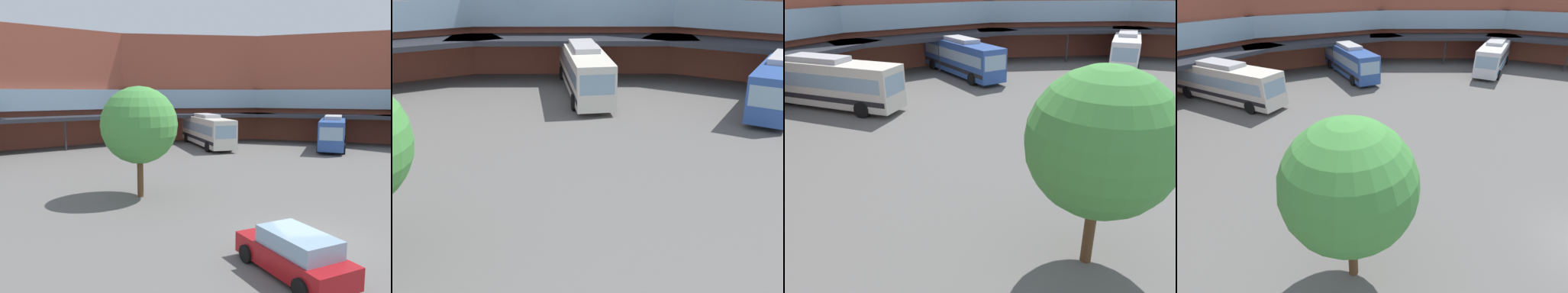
% 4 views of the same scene
% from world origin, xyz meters
% --- Properties ---
extents(station_building, '(84.27, 46.74, 13.32)m').
position_xyz_m(station_building, '(-0.00, 22.84, 6.42)').
color(station_building, '#9E4C38').
rests_on(station_building, ground).
extents(bus_0, '(4.22, 12.68, 3.70)m').
position_xyz_m(bus_0, '(0.95, 29.11, 1.87)').
color(bus_0, silver).
rests_on(bus_0, ground).
extents(bus_1, '(7.79, 11.34, 3.62)m').
position_xyz_m(bus_1, '(14.37, 25.34, 1.83)').
color(bus_1, '#2D519E').
rests_on(bus_1, ground).
extents(bus_3, '(12.01, 4.07, 3.65)m').
position_xyz_m(bus_3, '(26.54, 12.01, 1.85)').
color(bus_3, white).
rests_on(bus_3, ground).
extents(plaza_tree, '(4.49, 4.49, 6.51)m').
position_xyz_m(plaza_tree, '(-6.81, 7.82, 4.25)').
color(plaza_tree, brown).
rests_on(plaza_tree, ground).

